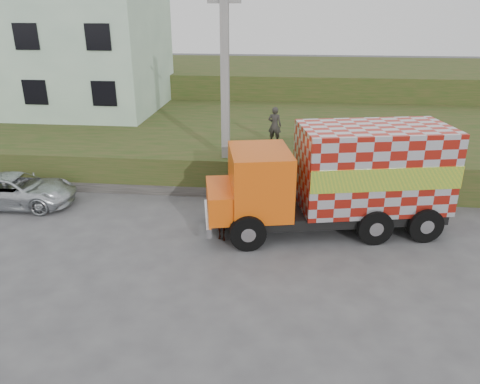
# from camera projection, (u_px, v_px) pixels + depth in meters

# --- Properties ---
(ground) EXTENTS (120.00, 120.00, 0.00)m
(ground) POSITION_uv_depth(u_px,v_px,m) (239.00, 248.00, 14.73)
(ground) COLOR #474749
(ground) RESTS_ON ground
(embankment) EXTENTS (40.00, 12.00, 1.50)m
(embankment) POSITION_uv_depth(u_px,v_px,m) (260.00, 139.00, 23.67)
(embankment) COLOR #264316
(embankment) RESTS_ON ground
(embankment_far) EXTENTS (40.00, 12.00, 3.00)m
(embankment_far) POSITION_uv_depth(u_px,v_px,m) (270.00, 86.00, 34.45)
(embankment_far) COLOR #264316
(embankment_far) RESTS_ON ground
(retaining_strip) EXTENTS (16.00, 0.50, 0.40)m
(retaining_strip) POSITION_uv_depth(u_px,v_px,m) (200.00, 190.00, 18.72)
(retaining_strip) COLOR #595651
(retaining_strip) RESTS_ON ground
(building) EXTENTS (10.00, 8.00, 6.00)m
(building) POSITION_uv_depth(u_px,v_px,m) (68.00, 54.00, 26.08)
(building) COLOR silver
(building) RESTS_ON embankment
(utility_pole) EXTENTS (1.20, 0.30, 8.00)m
(utility_pole) POSITION_uv_depth(u_px,v_px,m) (225.00, 91.00, 17.53)
(utility_pole) COLOR gray
(utility_pole) RESTS_ON ground
(cargo_truck) EXTENTS (8.24, 4.07, 3.53)m
(cargo_truck) POSITION_uv_depth(u_px,v_px,m) (340.00, 178.00, 15.36)
(cargo_truck) COLOR black
(cargo_truck) RESTS_ON ground
(cow) EXTENTS (0.88, 1.44, 1.13)m
(cow) POSITION_uv_depth(u_px,v_px,m) (218.00, 219.00, 15.32)
(cow) COLOR black
(cow) RESTS_ON ground
(suv) EXTENTS (4.44, 2.21, 1.21)m
(suv) POSITION_uv_depth(u_px,v_px,m) (17.00, 190.00, 17.61)
(suv) COLOR #A4A9AE
(suv) RESTS_ON ground
(pedestrian) EXTENTS (0.65, 0.50, 1.59)m
(pedestrian) POSITION_uv_depth(u_px,v_px,m) (275.00, 125.00, 20.03)
(pedestrian) COLOR #2E2B29
(pedestrian) RESTS_ON embankment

